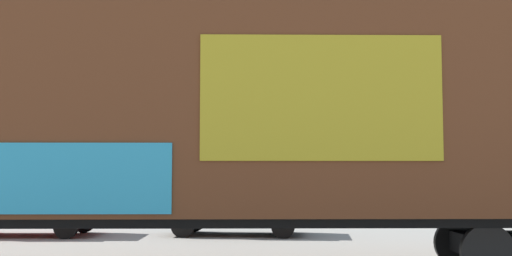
{
  "coord_description": "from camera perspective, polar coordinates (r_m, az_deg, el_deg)",
  "views": [
    {
      "loc": [
        1.26,
        -11.26,
        1.77
      ],
      "look_at": [
        1.69,
        0.9,
        2.64
      ],
      "focal_mm": 44.19,
      "sensor_mm": 36.0,
      "label": 1
    }
  ],
  "objects": [
    {
      "name": "parked_car_black",
      "position": [
        18.25,
        -1.96,
        -7.05
      ],
      "size": [
        4.25,
        2.34,
        1.67
      ],
      "color": "black",
      "rests_on": "ground_plane"
    },
    {
      "name": "parked_car_red",
      "position": [
        19.23,
        -20.7,
        -6.67
      ],
      "size": [
        4.72,
        2.13,
        1.63
      ],
      "color": "#B21E1E",
      "rests_on": "ground_plane"
    },
    {
      "name": "hillside",
      "position": [
        82.12,
        -2.91,
        -2.21
      ],
      "size": [
        118.67,
        35.63,
        13.46
      ],
      "color": "slate",
      "rests_on": "ground_plane"
    },
    {
      "name": "freight_car",
      "position": [
        11.33,
        -5.59,
        1.08
      ],
      "size": [
        17.33,
        3.23,
        4.91
      ],
      "color": "brown",
      "rests_on": "ground_plane"
    },
    {
      "name": "flagpole",
      "position": [
        22.84,
        14.2,
        5.45
      ],
      "size": [
        0.79,
        1.14,
        8.97
      ],
      "color": "silver",
      "rests_on": "ground_plane"
    }
  ]
}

